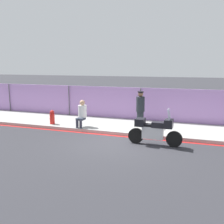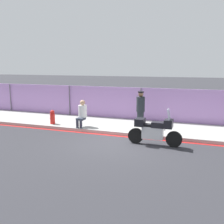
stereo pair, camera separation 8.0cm
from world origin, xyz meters
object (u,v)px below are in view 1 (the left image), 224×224
officer_standing (140,109)px  person_seated_on_curb (82,112)px  fire_hydrant (52,117)px  motorcycle (154,130)px

officer_standing → person_seated_on_curb: officer_standing is taller
fire_hydrant → person_seated_on_curb: bearing=-1.1°
officer_standing → fire_hydrant: size_ratio=2.42×
motorcycle → fire_hydrant: size_ratio=3.01×
motorcycle → officer_standing: (-1.13, 2.36, 0.44)m
motorcycle → person_seated_on_curb: motorcycle is taller
officer_standing → fire_hydrant: 4.61m
officer_standing → person_seated_on_curb: size_ratio=1.33×
officer_standing → person_seated_on_curb: bearing=-159.6°
motorcycle → fire_hydrant: bearing=166.6°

